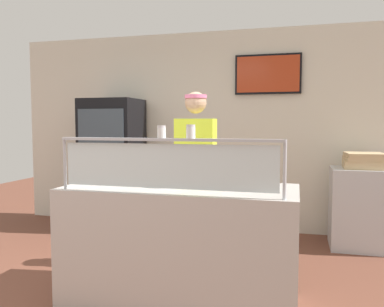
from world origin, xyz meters
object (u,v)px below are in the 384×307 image
pizza_server (161,180)px  pizza_box_stack (363,161)px  pizza_tray (162,182)px  parmesan_shaker (162,133)px  pepper_flake_shaker (191,132)px  worker_figure (196,169)px  drink_fridge (113,164)px

pizza_server → pizza_box_stack: (1.81, 1.83, 0.04)m
pizza_tray → pizza_box_stack: size_ratio=0.92×
parmesan_shaker → pepper_flake_shaker: bearing=-0.0°
parmesan_shaker → worker_figure: worker_figure is taller
pizza_tray → drink_fridge: 2.30m
pizza_tray → worker_figure: 0.66m
pepper_flake_shaker → pizza_box_stack: bearing=56.7°
pizza_server → drink_fridge: 2.32m
pizza_server → pepper_flake_shaker: size_ratio=2.88×
pizza_tray → pepper_flake_shaker: 0.69m
worker_figure → drink_fridge: size_ratio=0.99×
pizza_server → pizza_tray: bearing=92.3°
pizza_tray → pizza_server: size_ratio=1.50×
worker_figure → drink_fridge: drink_fridge is taller
worker_figure → pizza_box_stack: worker_figure is taller
pizza_tray → pizza_box_stack: pizza_box_stack is taller
pizza_tray → drink_fridge: (-1.37, 1.85, -0.07)m
parmesan_shaker → drink_fridge: 2.77m
pizza_tray → pizza_box_stack: bearing=44.9°
pizza_server → parmesan_shaker: bearing=-66.2°
pizza_server → parmesan_shaker: (0.14, -0.39, 0.40)m
pizza_tray → pizza_server: (-0.00, -0.02, 0.02)m
parmesan_shaker → drink_fridge: (-1.51, 2.26, -0.50)m
drink_fridge → pizza_server: bearing=-53.9°
pizza_box_stack → pepper_flake_shaker: bearing=-123.3°
pizza_server → worker_figure: bearing=83.6°
pepper_flake_shaker → drink_fridge: (-1.72, 2.26, -0.50)m
pizza_server → parmesan_shaker: parmesan_shaker is taller
pepper_flake_shaker → drink_fridge: drink_fridge is taller
parmesan_shaker → pepper_flake_shaker: (0.22, -0.00, 0.00)m
parmesan_shaker → worker_figure: size_ratio=0.05×
parmesan_shaker → pepper_flake_shaker: 0.22m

